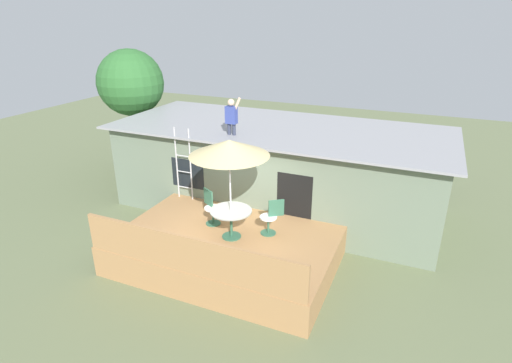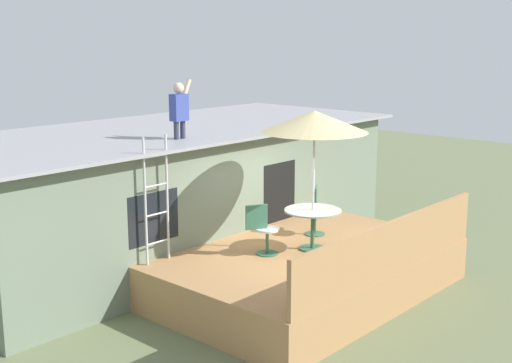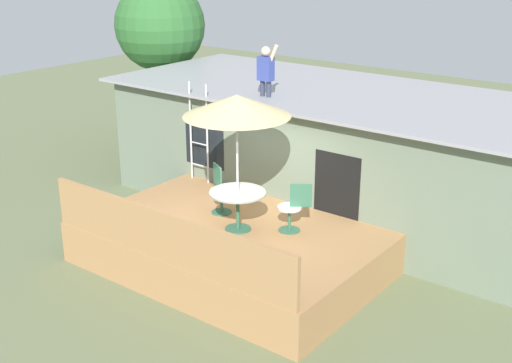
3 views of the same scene
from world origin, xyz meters
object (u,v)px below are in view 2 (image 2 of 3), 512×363
(person_figure, at_px, (179,106))
(patio_table, at_px, (313,218))
(step_ladder, at_px, (156,200))
(patio_chair_left, at_px, (263,230))
(patio_umbrella, at_px, (315,122))
(patio_chair_right, at_px, (315,211))

(person_figure, bearing_deg, patio_table, -64.79)
(step_ladder, height_order, patio_chair_left, step_ladder)
(patio_umbrella, bearing_deg, patio_chair_left, 150.44)
(patio_table, distance_m, patio_chair_left, 0.96)
(step_ladder, bearing_deg, patio_chair_left, -35.86)
(patio_table, distance_m, patio_chair_right, 1.03)
(patio_umbrella, xyz_separation_m, patio_chair_right, (0.84, 0.58, -1.89))
(patio_chair_left, bearing_deg, patio_table, 0.00)
(patio_umbrella, bearing_deg, patio_table, 153.43)
(person_figure, xyz_separation_m, patio_chair_left, (0.27, -1.85, -2.08))
(person_figure, height_order, patio_chair_left, person_figure)
(patio_umbrella, relative_size, step_ladder, 1.15)
(patio_umbrella, height_order, patio_chair_left, patio_umbrella)
(patio_umbrella, relative_size, patio_chair_left, 2.76)
(patio_chair_left, distance_m, patio_chair_right, 1.67)
(person_figure, bearing_deg, step_ladder, -148.56)
(step_ladder, height_order, patio_chair_right, step_ladder)
(patio_umbrella, distance_m, patio_chair_left, 2.11)
(patio_chair_left, bearing_deg, patio_chair_right, 33.28)
(step_ladder, xyz_separation_m, person_figure, (1.24, 0.76, 1.44))
(patio_umbrella, bearing_deg, patio_chair_right, 34.43)
(patio_umbrella, height_order, patio_chair_right, patio_umbrella)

